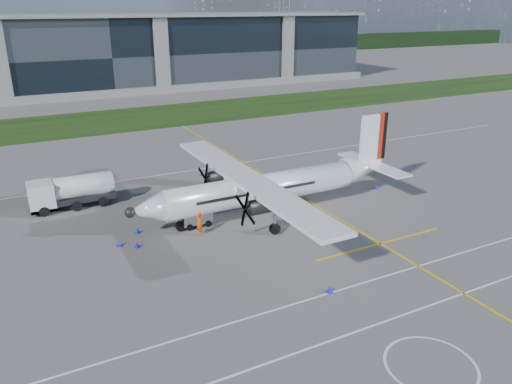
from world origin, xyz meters
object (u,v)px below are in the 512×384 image
object	(u,v)px
turboprop_aircraft	(271,171)
safety_cone_fwd	(119,243)
pylon_east	(282,11)
baggage_tug	(196,216)
safety_cone_nose_port	(137,244)
fuel_tanker_truck	(66,193)
safety_cone_portwing	(330,289)
safety_cone_stbdwing	(202,173)
safety_cone_nose_stbd	(137,230)
ground_crew_person	(200,222)
safety_cone_tail	(376,187)

from	to	relation	value
turboprop_aircraft	safety_cone_fwd	xyz separation A→B (m)	(-13.49, -0.39, -3.66)
pylon_east	safety_cone_fwd	distance (m)	178.43
baggage_tug	safety_cone_nose_port	bearing A→B (deg)	-162.21
baggage_tug	safety_cone_nose_port	size ratio (longest dim) A/B	5.39
fuel_tanker_truck	safety_cone_portwing	xyz separation A→B (m)	(12.81, -22.76, -1.21)
safety_cone_stbdwing	safety_cone_fwd	xyz separation A→B (m)	(-11.88, -12.80, 0.00)
safety_cone_nose_stbd	safety_cone_stbdwing	bearing A→B (deg)	48.02
turboprop_aircraft	safety_cone_portwing	size ratio (longest dim) A/B	52.10
ground_crew_person	safety_cone_nose_port	bearing A→B (deg)	77.43
pylon_east	safety_cone_stbdwing	bearing A→B (deg)	-123.28
pylon_east	ground_crew_person	xyz separation A→B (m)	(-93.74, -147.98, -13.92)
turboprop_aircraft	fuel_tanker_truck	world-z (taller)	turboprop_aircraft
fuel_tanker_truck	safety_cone_tail	bearing A→B (deg)	-17.90
safety_cone_tail	ground_crew_person	bearing A→B (deg)	-174.94
pylon_east	baggage_tug	xyz separation A→B (m)	(-93.38, -146.15, -14.19)
pylon_east	ground_crew_person	distance (m)	175.73
ground_crew_person	safety_cone_stbdwing	size ratio (longest dim) A/B	4.32
pylon_east	fuel_tanker_truck	world-z (taller)	pylon_east
pylon_east	fuel_tanker_truck	xyz separation A→B (m)	(-102.36, -137.15, -13.54)
safety_cone_stbdwing	ground_crew_person	bearing A→B (deg)	-112.33
safety_cone_fwd	pylon_east	bearing A→B (deg)	55.79
pylon_east	safety_cone_tail	xyz separation A→B (m)	(-74.18, -146.25, -14.75)
safety_cone_fwd	turboprop_aircraft	bearing A→B (deg)	1.65
turboprop_aircraft	ground_crew_person	xyz separation A→B (m)	(-7.25, -1.32, -2.83)
pylon_east	fuel_tanker_truck	distance (m)	171.67
safety_cone_nose_port	safety_cone_stbdwing	bearing A→B (deg)	51.82
baggage_tug	safety_cone_tail	xyz separation A→B (m)	(19.21, -0.10, -0.56)
baggage_tug	pylon_east	bearing A→B (deg)	57.42
safety_cone_portwing	safety_cone_tail	bearing A→B (deg)	41.61
safety_cone_tail	safety_cone_portwing	size ratio (longest dim) A/B	1.00
baggage_tug	safety_cone_fwd	world-z (taller)	baggage_tug
ground_crew_person	safety_cone_fwd	xyz separation A→B (m)	(-6.24, 0.94, -0.83)
safety_cone_stbdwing	safety_cone_portwing	bearing A→B (deg)	-93.24
safety_cone_nose_port	turboprop_aircraft	bearing A→B (deg)	5.75
pylon_east	safety_cone_tail	world-z (taller)	pylon_east
pylon_east	ground_crew_person	world-z (taller)	pylon_east
baggage_tug	safety_cone_nose_stbd	bearing A→B (deg)	171.10
safety_cone_nose_port	safety_cone_nose_stbd	size ratio (longest dim) A/B	1.00
pylon_east	fuel_tanker_truck	size ratio (longest dim) A/B	3.86
safety_cone_nose_stbd	safety_cone_portwing	xyz separation A→B (m)	(8.59, -14.50, 0.00)
turboprop_aircraft	safety_cone_nose_port	size ratio (longest dim) A/B	52.10
baggage_tug	safety_cone_fwd	xyz separation A→B (m)	(-6.60, -0.89, -0.56)
fuel_tanker_truck	safety_cone_nose_port	size ratio (longest dim) A/B	15.55
ground_crew_person	safety_cone_stbdwing	bearing A→B (deg)	-33.99
safety_cone_fwd	baggage_tug	bearing A→B (deg)	7.71
safety_cone_nose_port	safety_cone_nose_stbd	distance (m)	2.59
ground_crew_person	safety_cone_tail	size ratio (longest dim) A/B	4.32
safety_cone_tail	safety_cone_nose_stbd	bearing A→B (deg)	177.98
safety_cone_nose_stbd	fuel_tanker_truck	bearing A→B (deg)	117.07
turboprop_aircraft	safety_cone_nose_port	xyz separation A→B (m)	(-12.34, -1.24, -3.66)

